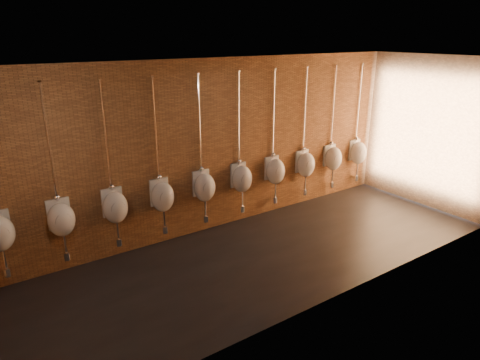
# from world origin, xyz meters

# --- Properties ---
(ground) EXTENTS (8.50, 8.50, 0.00)m
(ground) POSITION_xyz_m (0.00, 0.00, 0.00)
(ground) COLOR black
(ground) RESTS_ON ground
(room_shell) EXTENTS (8.54, 3.04, 3.22)m
(room_shell) POSITION_xyz_m (0.00, 0.00, 2.01)
(room_shell) COLOR black
(room_shell) RESTS_ON ground
(urinal_1) EXTENTS (0.42, 0.36, 2.72)m
(urinal_1) POSITION_xyz_m (-2.95, 1.35, 0.94)
(urinal_1) COLOR white
(urinal_1) RESTS_ON ground
(urinal_2) EXTENTS (0.42, 0.36, 2.72)m
(urinal_2) POSITION_xyz_m (-2.11, 1.35, 0.94)
(urinal_2) COLOR white
(urinal_2) RESTS_ON ground
(urinal_3) EXTENTS (0.42, 0.36, 2.72)m
(urinal_3) POSITION_xyz_m (-1.27, 1.35, 0.94)
(urinal_3) COLOR white
(urinal_3) RESTS_ON ground
(urinal_4) EXTENTS (0.42, 0.36, 2.72)m
(urinal_4) POSITION_xyz_m (-0.44, 1.35, 0.94)
(urinal_4) COLOR white
(urinal_4) RESTS_ON ground
(urinal_5) EXTENTS (0.42, 0.36, 2.72)m
(urinal_5) POSITION_xyz_m (0.40, 1.35, 0.94)
(urinal_5) COLOR white
(urinal_5) RESTS_ON ground
(urinal_6) EXTENTS (0.42, 0.36, 2.72)m
(urinal_6) POSITION_xyz_m (1.23, 1.35, 0.94)
(urinal_6) COLOR white
(urinal_6) RESTS_ON ground
(urinal_7) EXTENTS (0.42, 0.36, 2.72)m
(urinal_7) POSITION_xyz_m (2.07, 1.35, 0.94)
(urinal_7) COLOR white
(urinal_7) RESTS_ON ground
(urinal_8) EXTENTS (0.42, 0.36, 2.72)m
(urinal_8) POSITION_xyz_m (2.90, 1.35, 0.94)
(urinal_8) COLOR white
(urinal_8) RESTS_ON ground
(urinal_9) EXTENTS (0.42, 0.36, 2.72)m
(urinal_9) POSITION_xyz_m (3.74, 1.35, 0.94)
(urinal_9) COLOR white
(urinal_9) RESTS_ON ground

